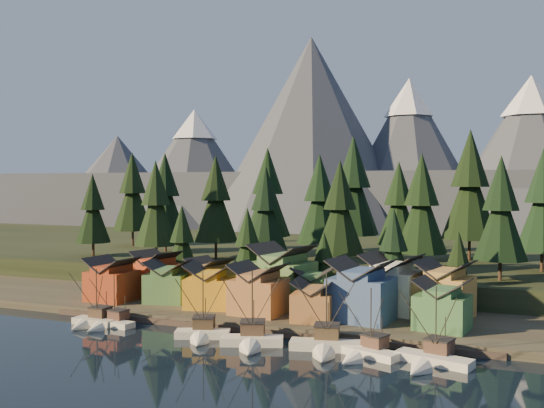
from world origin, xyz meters
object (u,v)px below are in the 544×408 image
at_px(boat_3, 251,330).
at_px(boat_0, 91,313).
at_px(boat_5, 365,343).
at_px(house_front_0, 112,278).
at_px(house_back_1, 209,278).
at_px(boat_1, 108,316).
at_px(house_back_0, 156,271).
at_px(house_front_1, 167,280).
at_px(boat_6, 430,350).
at_px(boat_4, 325,336).
at_px(boat_2, 202,324).

bearing_deg(boat_3, boat_0, 157.06).
relative_size(boat_5, house_front_0, 1.21).
xyz_separation_m(boat_5, house_front_0, (-55.39, 14.99, 3.96)).
height_order(boat_0, house_back_1, house_back_1).
distance_m(boat_1, house_back_1, 23.65).
xyz_separation_m(boat_0, house_back_1, (11.79, 21.90, 3.70)).
xyz_separation_m(house_front_0, house_back_0, (4.20, 9.56, 0.23)).
distance_m(boat_3, house_front_1, 32.71).
xyz_separation_m(boat_6, house_front_1, (-53.49, 18.24, 3.61)).
relative_size(boat_6, house_front_1, 1.29).
xyz_separation_m(boat_3, house_back_0, (-33.67, 25.27, 3.73)).
bearing_deg(boat_5, house_front_1, 177.97).
distance_m(boat_0, boat_4, 43.19).
bearing_deg(boat_0, boat_1, 3.18).
bearing_deg(boat_6, boat_0, -166.35).
bearing_deg(boat_2, boat_1, 156.86).
bearing_deg(boat_2, house_front_0, 132.18).
relative_size(house_front_0, house_back_1, 0.99).
relative_size(boat_2, boat_4, 0.92).
bearing_deg(house_front_0, boat_6, -10.28).
height_order(boat_4, house_front_0, boat_4).
height_order(house_back_0, house_back_1, house_back_0).
bearing_deg(boat_6, boat_3, -164.12).
height_order(boat_3, boat_6, boat_3).
distance_m(house_front_0, house_back_0, 10.44).
relative_size(boat_1, house_back_0, 1.01).
height_order(boat_2, boat_4, boat_4).
bearing_deg(boat_2, boat_6, -21.89).
distance_m(boat_2, boat_6, 36.08).
xyz_separation_m(boat_2, house_back_0, (-24.40, 24.16, 3.89)).
bearing_deg(boat_6, boat_4, -169.35).
distance_m(boat_2, house_front_1, 24.95).
height_order(house_front_1, house_back_1, house_back_1).
distance_m(boat_2, house_front_0, 32.33).
xyz_separation_m(boat_5, house_front_1, (-44.21, 17.91, 3.72)).
distance_m(boat_0, house_front_1, 17.94).
bearing_deg(house_front_1, house_front_0, -176.77).
bearing_deg(boat_1, boat_4, 6.34).
bearing_deg(house_back_1, boat_4, -21.77).
relative_size(boat_0, house_back_0, 1.11).
height_order(boat_0, house_front_0, house_front_0).
height_order(boat_1, boat_6, boat_6).
bearing_deg(boat_4, boat_5, -20.76).
height_order(boat_6, house_front_1, boat_6).
xyz_separation_m(house_front_0, house_front_1, (11.18, 2.92, -0.24)).
xyz_separation_m(boat_1, house_front_0, (-9.70, 13.82, 4.14)).
bearing_deg(house_front_1, boat_4, -35.54).
xyz_separation_m(boat_2, house_back_1, (-10.75, 22.61, 3.54)).
relative_size(boat_2, house_back_0, 1.20).
bearing_deg(house_back_1, house_front_0, -142.44).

